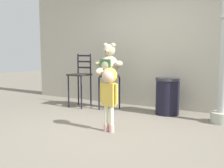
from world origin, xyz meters
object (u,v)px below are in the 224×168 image
object	(u,v)px
bar_stool_with_teddy	(109,85)
teddy_bear	(109,63)
child_walking	(109,86)
bar_chair_empty	(80,77)
trash_bin	(168,96)

from	to	relation	value
bar_stool_with_teddy	teddy_bear	bearing A→B (deg)	-90.00
child_walking	bar_chair_empty	distance (m)	1.89
child_walking	trash_bin	distance (m)	1.57
child_walking	bar_chair_empty	xyz separation A→B (m)	(-1.45, 1.21, -0.03)
bar_chair_empty	bar_stool_with_teddy	bearing A→B (deg)	7.29
child_walking	bar_chair_empty	size ratio (longest dim) A/B	0.81
teddy_bear	bar_stool_with_teddy	bearing A→B (deg)	90.00
bar_stool_with_teddy	bar_chair_empty	world-z (taller)	bar_chair_empty
trash_bin	bar_chair_empty	bearing A→B (deg)	-171.94
bar_stool_with_teddy	trash_bin	distance (m)	1.20
child_walking	teddy_bear	bearing A→B (deg)	134.01
bar_stool_with_teddy	child_walking	size ratio (longest dim) A/B	0.76
bar_chair_empty	trash_bin	bearing A→B (deg)	8.06
teddy_bear	bar_chair_empty	size ratio (longest dim) A/B	0.57
child_walking	trash_bin	bearing A→B (deg)	87.38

